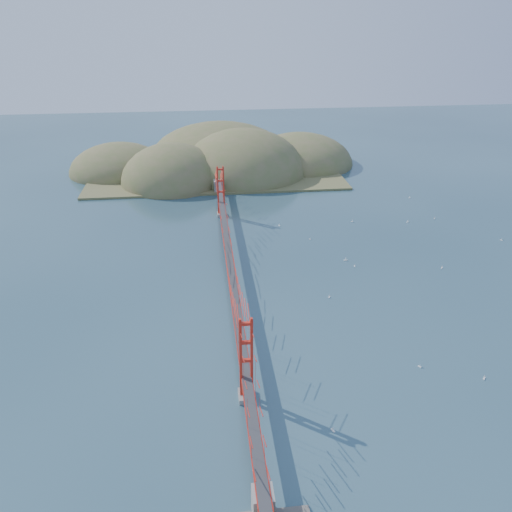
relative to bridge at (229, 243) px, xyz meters
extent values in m
plane|color=#2A4855|center=(0.00, -0.18, -7.01)|extent=(320.00, 320.00, 0.00)
cube|color=gray|center=(0.00, -30.18, -6.66)|extent=(2.00, 2.40, 0.70)
cube|color=gray|center=(0.00, 29.82, -6.66)|extent=(2.00, 2.40, 0.70)
cube|color=red|center=(0.00, -0.18, -3.71)|extent=(1.40, 92.00, 0.16)
cube|color=red|center=(0.00, -0.18, -3.91)|extent=(1.33, 92.00, 0.24)
cube|color=#38383A|center=(0.00, -0.18, -3.61)|extent=(1.19, 92.00, 0.03)
cube|color=gray|center=(0.00, -46.18, -5.36)|extent=(2.00, 2.20, 3.30)
cube|color=gray|center=(0.00, 45.82, -5.36)|extent=(2.20, 2.60, 3.30)
cube|color=olive|center=(0.00, 63.82, -6.76)|extent=(70.00, 40.00, 0.60)
ellipsoid|color=olive|center=(-12.00, 55.82, -7.01)|extent=(28.00, 28.00, 21.00)
ellipsoid|color=olive|center=(8.00, 61.82, -7.01)|extent=(36.00, 36.00, 25.00)
ellipsoid|color=olive|center=(26.00, 69.82, -7.01)|extent=(32.00, 32.00, 18.00)
ellipsoid|color=olive|center=(-28.00, 67.82, -7.01)|extent=(28.00, 28.00, 16.00)
ellipsoid|color=olive|center=(2.00, 77.82, -7.01)|extent=(44.00, 44.00, 22.00)
cube|color=white|center=(30.92, -30.15, -6.94)|extent=(0.53, 0.58, 0.11)
cylinder|color=white|center=(30.92, -30.15, -6.62)|extent=(0.02, 0.02, 0.65)
cube|color=white|center=(12.28, 22.51, -6.95)|extent=(0.42, 0.56, 0.10)
cylinder|color=white|center=(12.28, 22.51, -6.65)|extent=(0.02, 0.02, 0.59)
cube|color=white|center=(56.63, 9.90, -6.95)|extent=(0.46, 0.56, 0.10)
cylinder|color=white|center=(56.63, 9.90, -6.65)|extent=(0.02, 0.02, 0.60)
cube|color=white|center=(23.59, -26.93, -6.95)|extent=(0.43, 0.50, 0.09)
cylinder|color=white|center=(23.59, -26.93, -6.68)|extent=(0.01, 0.01, 0.55)
cube|color=white|center=(9.22, -36.59, -6.94)|extent=(0.45, 0.66, 0.11)
cylinder|color=white|center=(9.22, -36.59, -6.60)|extent=(0.02, 0.02, 0.69)
cube|color=white|center=(41.06, 21.24, -6.95)|extent=(0.53, 0.24, 0.09)
cylinder|color=white|center=(41.06, 21.24, -6.68)|extent=(0.01, 0.01, 0.55)
cube|color=white|center=(38.97, -0.43, -6.94)|extent=(0.53, 0.58, 0.11)
cylinder|color=white|center=(38.97, -0.43, -6.62)|extent=(0.02, 0.02, 0.65)
cube|color=white|center=(22.21, 4.60, -6.94)|extent=(0.63, 0.21, 0.11)
cylinder|color=white|center=(22.21, 4.60, -6.60)|extent=(0.02, 0.02, 0.69)
cube|color=white|center=(15.87, -8.17, -6.95)|extent=(0.39, 0.58, 0.10)
cylinder|color=white|center=(15.87, -8.17, -6.65)|extent=(0.02, 0.02, 0.61)
cube|color=white|center=(47.53, 36.26, -6.96)|extent=(0.48, 0.16, 0.09)
cylinder|color=white|center=(47.53, 36.26, -6.70)|extent=(0.01, 0.01, 0.52)
cube|color=white|center=(28.80, 22.85, -6.95)|extent=(0.57, 0.27, 0.10)
cylinder|color=white|center=(28.80, 22.85, -6.65)|extent=(0.02, 0.02, 0.59)
cube|color=white|center=(23.23, 2.07, -6.95)|extent=(0.20, 0.51, 0.09)
cylinder|color=white|center=(23.23, 2.07, -6.68)|extent=(0.01, 0.01, 0.55)
cube|color=white|center=(17.53, 14.77, -6.96)|extent=(0.49, 0.38, 0.09)
cylinder|color=white|center=(17.53, 14.77, -6.70)|extent=(0.01, 0.01, 0.52)
cube|color=white|center=(47.89, 22.52, -6.95)|extent=(0.40, 0.54, 0.09)
cylinder|color=white|center=(47.89, 22.52, -6.67)|extent=(0.02, 0.02, 0.57)
camera|label=1|loc=(-4.14, -77.01, 36.21)|focal=35.00mm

